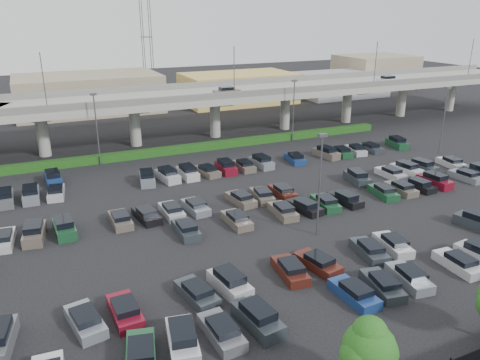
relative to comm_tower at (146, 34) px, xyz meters
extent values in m
plane|color=black|center=(-4.00, -74.00, -15.61)|extent=(280.00, 280.00, 0.00)
cube|color=gray|center=(-4.00, -42.00, -8.36)|extent=(150.00, 13.00, 1.10)
cube|color=#5E5E59|center=(-4.00, -48.25, -7.31)|extent=(150.00, 0.50, 1.00)
cube|color=#5E5E59|center=(-4.00, -35.75, -7.31)|extent=(150.00, 0.50, 1.00)
cylinder|color=gray|center=(-27.00, -42.00, -12.26)|extent=(1.80, 1.80, 6.70)
cube|color=#5E5E59|center=(-27.00, -42.00, -9.11)|extent=(2.60, 9.75, 0.50)
cylinder|color=gray|center=(-13.00, -42.00, -12.26)|extent=(1.80, 1.80, 6.70)
cube|color=#5E5E59|center=(-13.00, -42.00, -9.11)|extent=(2.60, 9.75, 0.50)
cylinder|color=gray|center=(1.00, -42.00, -12.26)|extent=(1.80, 1.80, 6.70)
cube|color=#5E5E59|center=(1.00, -42.00, -9.11)|extent=(2.60, 9.75, 0.50)
cylinder|color=gray|center=(15.00, -42.00, -12.26)|extent=(1.80, 1.80, 6.70)
cube|color=#5E5E59|center=(15.00, -42.00, -9.11)|extent=(2.60, 9.75, 0.50)
cylinder|color=gray|center=(29.00, -42.00, -12.26)|extent=(1.80, 1.80, 6.70)
cube|color=#5E5E59|center=(29.00, -42.00, -9.11)|extent=(2.60, 9.75, 0.50)
cylinder|color=gray|center=(43.00, -42.00, -12.26)|extent=(1.80, 1.80, 6.70)
cube|color=#5E5E59|center=(43.00, -42.00, -9.11)|extent=(2.60, 9.75, 0.50)
cylinder|color=gray|center=(57.00, -42.00, -12.26)|extent=(1.80, 1.80, 6.70)
cube|color=#5E5E59|center=(57.00, -42.00, -9.11)|extent=(2.60, 9.75, 0.50)
cube|color=#64584E|center=(2.00, -45.00, -7.40)|extent=(4.40, 1.82, 0.82)
cube|color=black|center=(2.00, -45.00, -6.77)|extent=(2.30, 1.60, 0.50)
cube|color=silver|center=(36.00, -45.00, -7.40)|extent=(4.40, 1.82, 0.82)
cube|color=black|center=(36.00, -45.00, -6.77)|extent=(2.30, 1.60, 0.50)
cylinder|color=#4F4F54|center=(-26.00, -48.10, -3.81)|extent=(0.14, 0.14, 8.00)
cylinder|color=#4F4F54|center=(2.00, -48.10, -3.81)|extent=(0.14, 0.14, 8.00)
cylinder|color=#4F4F54|center=(30.00, -48.10, -3.81)|extent=(0.14, 0.14, 8.00)
cylinder|color=#4F4F54|center=(54.00, -48.10, -3.81)|extent=(0.14, 0.14, 8.00)
cube|color=#153F12|center=(-4.00, -49.00, -15.06)|extent=(66.00, 1.60, 1.10)
sphere|color=#1B4813|center=(-13.00, -100.67, -12.24)|extent=(3.04, 3.04, 3.04)
sphere|color=#1B4813|center=(-12.29, -100.57, -12.79)|extent=(2.39, 2.39, 2.39)
sphere|color=#1B4813|center=(-13.60, -100.75, -12.57)|extent=(2.39, 2.39, 2.39)
sphere|color=#1B4813|center=(-12.96, -100.55, -11.37)|extent=(2.06, 2.06, 2.06)
cube|color=#1A4A2B|center=(-24.00, -92.50, -15.20)|extent=(2.75, 4.69, 0.82)
cube|color=black|center=(-24.00, -92.69, -14.57)|extent=(2.07, 2.60, 0.50)
cube|color=silver|center=(-21.25, -92.50, -15.09)|extent=(2.58, 4.65, 1.05)
cube|color=black|center=(-21.25, -92.50, -14.27)|extent=(2.04, 2.84, 0.65)
cube|color=#585A60|center=(-18.50, -92.50, -15.20)|extent=(2.08, 4.50, 0.82)
cube|color=black|center=(-18.50, -92.70, -14.57)|extent=(1.74, 2.39, 0.50)
cube|color=#2C3439|center=(-15.75, -92.50, -15.09)|extent=(2.38, 4.60, 1.05)
cube|color=black|center=(-15.75, -92.50, -14.27)|extent=(1.93, 2.79, 0.65)
cube|color=navy|center=(-7.50, -92.50, -15.20)|extent=(2.00, 4.47, 0.82)
cube|color=black|center=(-7.50, -92.70, -14.57)|extent=(1.69, 2.36, 0.50)
cube|color=#2C3439|center=(-4.75, -92.50, -15.20)|extent=(2.59, 4.66, 0.82)
cube|color=black|center=(-4.75, -92.70, -14.57)|extent=(1.99, 2.55, 0.50)
cube|color=slate|center=(-2.00, -92.50, -15.20)|extent=(2.40, 4.61, 0.82)
cube|color=black|center=(-2.00, -92.70, -14.57)|extent=(1.90, 2.50, 0.50)
cube|color=#BBBABF|center=(3.50, -92.50, -15.20)|extent=(2.03, 4.48, 0.82)
cube|color=black|center=(3.50, -92.70, -14.57)|extent=(1.71, 2.38, 0.50)
cube|color=slate|center=(-26.75, -87.50, -15.20)|extent=(2.60, 4.66, 0.82)
cube|color=black|center=(-26.75, -87.70, -14.57)|extent=(2.00, 2.55, 0.50)
cube|color=maroon|center=(-24.00, -87.50, -15.20)|extent=(2.01, 4.47, 0.82)
cube|color=black|center=(-24.00, -87.70, -14.57)|extent=(1.70, 2.37, 0.50)
cube|color=#2C3439|center=(-18.50, -87.50, -15.20)|extent=(2.57, 4.65, 0.82)
cube|color=black|center=(-18.50, -87.70, -14.57)|extent=(1.98, 2.55, 0.50)
cube|color=#BBBABF|center=(-15.75, -87.50, -15.09)|extent=(2.42, 4.61, 1.05)
cube|color=black|center=(-15.75, -87.50, -14.27)|extent=(1.95, 2.80, 0.65)
cube|color=#4A1B13|center=(-10.25, -87.50, -15.20)|extent=(2.30, 4.57, 0.82)
cube|color=black|center=(-10.25, -87.70, -14.57)|extent=(1.85, 2.46, 0.50)
cube|color=#4A1B13|center=(-7.50, -87.50, -15.20)|extent=(2.62, 4.66, 0.82)
cube|color=black|center=(-7.50, -87.70, -14.57)|extent=(2.01, 2.56, 0.50)
cube|color=#2C3439|center=(-2.00, -87.50, -15.20)|extent=(2.54, 4.64, 0.82)
cube|color=black|center=(-2.00, -87.70, -14.57)|extent=(1.97, 2.54, 0.50)
cube|color=#BBBABF|center=(0.75, -87.50, -15.20)|extent=(2.48, 4.63, 0.82)
cube|color=black|center=(0.75, -87.70, -14.57)|extent=(1.94, 2.52, 0.50)
cube|color=#2C3439|center=(11.75, -87.50, -15.09)|extent=(2.78, 4.70, 1.05)
cube|color=black|center=(11.75, -87.50, -14.27)|extent=(2.16, 2.90, 0.65)
cube|color=#2C3439|center=(-15.75, -76.50, -15.20)|extent=(1.84, 4.41, 0.82)
cube|color=black|center=(-15.75, -76.70, -14.57)|extent=(1.61, 2.31, 0.50)
cube|color=#64584E|center=(-10.25, -76.50, -15.20)|extent=(1.94, 4.45, 0.82)
cube|color=black|center=(-10.25, -76.70, -14.57)|extent=(1.67, 2.34, 0.50)
cube|color=#64584E|center=(-4.75, -76.50, -15.20)|extent=(2.10, 4.51, 0.82)
cube|color=black|center=(-4.75, -76.70, -14.57)|extent=(1.75, 2.40, 0.50)
cube|color=black|center=(-2.00, -76.50, -15.20)|extent=(2.56, 4.65, 0.82)
cube|color=black|center=(-2.00, -76.70, -14.57)|extent=(1.98, 2.54, 0.50)
cube|color=#1A4A2B|center=(0.75, -76.50, -15.20)|extent=(2.34, 4.59, 0.82)
cube|color=black|center=(0.75, -76.70, -14.57)|extent=(1.87, 2.48, 0.50)
cube|color=black|center=(3.50, -76.50, -15.20)|extent=(2.23, 4.55, 0.82)
cube|color=black|center=(3.50, -76.70, -14.57)|extent=(1.81, 2.44, 0.50)
cube|color=#1A4A2B|center=(9.00, -76.50, -15.20)|extent=(2.43, 4.61, 0.82)
cube|color=black|center=(9.00, -76.70, -14.57)|extent=(1.91, 2.50, 0.50)
cube|color=#64584E|center=(11.75, -76.50, -15.20)|extent=(1.97, 4.46, 0.82)
cube|color=black|center=(11.75, -76.70, -14.57)|extent=(1.68, 2.35, 0.50)
cube|color=black|center=(14.50, -76.50, -15.20)|extent=(2.13, 4.52, 0.82)
cube|color=black|center=(14.50, -76.70, -14.57)|extent=(1.76, 2.41, 0.50)
cube|color=maroon|center=(17.25, -76.50, -15.09)|extent=(2.15, 4.53, 1.05)
cube|color=black|center=(17.25, -76.50, -14.27)|extent=(1.79, 2.71, 0.65)
cube|color=slate|center=(22.75, -76.50, -15.20)|extent=(2.04, 4.49, 0.82)
cube|color=black|center=(22.75, -76.70, -14.57)|extent=(1.71, 2.38, 0.50)
cube|color=silver|center=(-32.25, -71.50, -15.20)|extent=(2.22, 4.55, 0.82)
cube|color=black|center=(-32.25, -71.70, -14.57)|extent=(1.81, 2.44, 0.50)
cube|color=#64584E|center=(-29.50, -71.50, -15.09)|extent=(2.41, 4.61, 1.05)
cube|color=black|center=(-29.50, -71.50, -14.27)|extent=(1.94, 2.79, 0.65)
cube|color=#1A4A2B|center=(-26.75, -71.50, -15.09)|extent=(2.07, 4.50, 1.05)
cube|color=black|center=(-26.75, -71.50, -14.27)|extent=(1.75, 2.69, 0.65)
cube|color=#64584E|center=(-21.25, -71.50, -15.20)|extent=(1.90, 4.43, 0.82)
cube|color=black|center=(-21.25, -71.70, -14.57)|extent=(1.64, 2.33, 0.50)
cube|color=black|center=(-18.50, -71.50, -15.20)|extent=(2.42, 4.61, 0.82)
cube|color=black|center=(-18.50, -71.70, -14.57)|extent=(1.91, 2.50, 0.50)
cube|color=#BBBABF|center=(-15.75, -71.50, -15.20)|extent=(1.92, 4.44, 0.82)
cube|color=black|center=(-15.75, -71.70, -14.57)|extent=(1.65, 2.34, 0.50)
cube|color=slate|center=(-13.00, -71.50, -15.20)|extent=(2.19, 4.54, 0.82)
cube|color=black|center=(-13.00, -71.70, -14.57)|extent=(1.79, 2.43, 0.50)
cube|color=#64584E|center=(-7.50, -71.50, -15.20)|extent=(2.36, 4.59, 0.82)
cube|color=black|center=(-7.50, -71.70, -14.57)|extent=(1.88, 2.48, 0.50)
cube|color=#64584E|center=(-4.75, -71.50, -15.20)|extent=(2.42, 4.61, 0.82)
cube|color=black|center=(-4.75, -71.70, -14.57)|extent=(1.91, 2.50, 0.50)
cube|color=#4A1B13|center=(-2.00, -71.50, -15.20)|extent=(1.89, 4.43, 0.82)
cube|color=black|center=(-2.00, -71.70, -14.57)|extent=(1.64, 2.33, 0.50)
cube|color=#2C3439|center=(9.00, -71.50, -15.09)|extent=(2.57, 4.65, 1.05)
cube|color=black|center=(9.00, -71.50, -14.27)|extent=(2.04, 2.84, 0.65)
cube|color=silver|center=(14.50, -71.50, -15.20)|extent=(1.88, 4.42, 0.82)
cube|color=black|center=(14.50, -71.70, -14.57)|extent=(1.63, 2.32, 0.50)
cube|color=silver|center=(17.25, -71.50, -15.09)|extent=(2.26, 4.56, 1.05)
cube|color=black|center=(17.25, -71.50, -14.27)|extent=(1.86, 2.75, 0.65)
cube|color=#2C3439|center=(20.00, -71.50, -15.09)|extent=(2.43, 4.61, 1.05)
cube|color=black|center=(20.00, -71.50, -14.27)|extent=(1.95, 2.80, 0.65)
cube|color=silver|center=(25.50, -71.50, -15.20)|extent=(2.44, 4.62, 0.82)
cube|color=black|center=(25.50, -71.70, -14.57)|extent=(1.92, 2.51, 0.50)
cube|color=#585A60|center=(-32.25, -60.50, -15.09)|extent=(1.84, 4.41, 1.05)
cube|color=black|center=(-32.25, -60.50, -14.27)|extent=(1.61, 2.61, 0.65)
cube|color=slate|center=(-29.50, -60.50, -15.09)|extent=(1.96, 4.45, 1.05)
cube|color=black|center=(-29.50, -60.50, -14.27)|extent=(1.68, 2.65, 0.65)
cube|color=#BBBABF|center=(-26.75, -60.50, -15.20)|extent=(2.33, 4.58, 0.82)
cube|color=black|center=(-26.75, -60.70, -14.57)|extent=(1.86, 2.47, 0.50)
cube|color=slate|center=(-15.75, -60.50, -15.09)|extent=(2.49, 4.63, 1.05)
cube|color=black|center=(-15.75, -60.50, -14.27)|extent=(1.99, 2.82, 0.65)
cube|color=#BBBABF|center=(-13.00, -60.50, -15.09)|extent=(2.46, 4.62, 1.05)
cube|color=black|center=(-13.00, -60.50, -14.27)|extent=(1.97, 2.81, 0.65)
cube|color=silver|center=(-10.25, -60.50, -15.09)|extent=(1.96, 4.46, 1.05)
cube|color=black|center=(-10.25, -60.50, -14.27)|extent=(1.69, 2.65, 0.65)
cube|color=#64584E|center=(-7.50, -60.50, -15.20)|extent=(2.62, 4.67, 0.82)
cube|color=black|center=(-7.50, -60.70, -14.57)|extent=(2.01, 2.56, 0.50)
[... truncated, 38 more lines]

